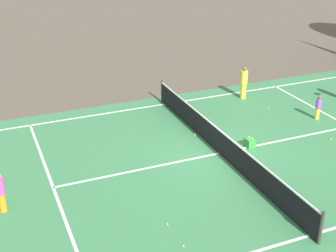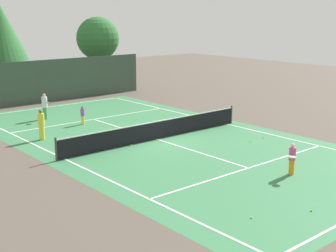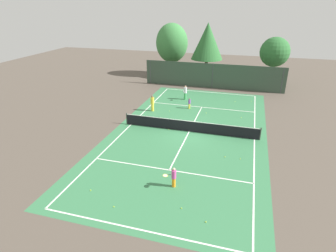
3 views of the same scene
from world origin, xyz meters
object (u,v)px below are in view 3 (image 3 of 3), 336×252
object	(u,v)px
player_0	(189,103)
tennis_ball_5	(181,208)
tennis_ball_3	(169,129)
tennis_ball_7	(206,222)
tennis_ball_6	(114,207)
tennis_ball_1	(241,118)
tennis_ball_11	(221,133)
tennis_ball_10	(206,113)
tennis_ball_4	(235,102)
player_3	(152,103)
tennis_ball_2	(91,190)
player_2	(173,177)
tennis_ball_0	(225,157)
tennis_ball_8	(170,111)
tennis_ball_12	(240,159)
tennis_ball_9	(252,101)
player_1	(185,92)
ball_crate	(192,124)

from	to	relation	value
player_0	tennis_ball_5	distance (m)	15.83
tennis_ball_3	tennis_ball_7	distance (m)	11.53
tennis_ball_5	tennis_ball_6	size ratio (longest dim) A/B	1.00
player_0	tennis_ball_1	size ratio (longest dim) A/B	17.04
player_0	tennis_ball_11	size ratio (longest dim) A/B	17.04
tennis_ball_10	tennis_ball_4	bearing A→B (deg)	59.17
player_3	tennis_ball_6	size ratio (longest dim) A/B	24.99
player_3	tennis_ball_2	world-z (taller)	player_3
player_2	tennis_ball_0	bearing A→B (deg)	58.84
tennis_ball_8	player_0	bearing A→B (deg)	37.51
tennis_ball_6	tennis_ball_11	size ratio (longest dim) A/B	1.00
tennis_ball_1	tennis_ball_3	world-z (taller)	same
tennis_ball_12	tennis_ball_11	bearing A→B (deg)	114.62
tennis_ball_1	tennis_ball_12	bearing A→B (deg)	-87.79
player_0	tennis_ball_2	xyz separation A→B (m)	(-2.72, -15.52, -0.54)
tennis_ball_1	tennis_ball_9	distance (m)	5.38
tennis_ball_2	tennis_ball_4	size ratio (longest dim) A/B	1.00
player_2	tennis_ball_1	size ratio (longest dim) A/B	20.32
tennis_ball_4	tennis_ball_10	distance (m)	5.09
tennis_ball_1	player_2	bearing A→B (deg)	-105.54
tennis_ball_8	tennis_ball_10	bearing A→B (deg)	7.76
tennis_ball_9	tennis_ball_10	bearing A→B (deg)	-131.55
tennis_ball_3	tennis_ball_1	bearing A→B (deg)	37.48
tennis_ball_0	tennis_ball_7	xyz separation A→B (m)	(-0.30, -6.96, 0.00)
tennis_ball_1	tennis_ball_4	size ratio (longest dim) A/B	1.00
tennis_ball_0	tennis_ball_9	size ratio (longest dim) A/B	1.00
player_0	tennis_ball_9	xyz separation A→B (m)	(6.37, 4.12, -0.54)
player_0	tennis_ball_8	world-z (taller)	player_0
tennis_ball_7	tennis_ball_9	distance (m)	20.44
tennis_ball_0	tennis_ball_4	xyz separation A→B (m)	(-0.10, 12.78, 0.00)
tennis_ball_6	player_1	bearing A→B (deg)	91.12
tennis_ball_5	player_2	bearing A→B (deg)	117.54
player_3	tennis_ball_3	distance (m)	5.07
tennis_ball_2	tennis_ball_9	size ratio (longest dim) A/B	1.00
player_3	tennis_ball_10	xyz separation A→B (m)	(5.47, 0.89, -0.81)
tennis_ball_3	tennis_ball_5	bearing A→B (deg)	-70.26
tennis_ball_2	tennis_ball_11	world-z (taller)	same
ball_crate	tennis_ball_0	world-z (taller)	ball_crate
tennis_ball_3	tennis_ball_0	bearing A→B (deg)	-33.35
tennis_ball_4	tennis_ball_12	world-z (taller)	same
player_1	tennis_ball_6	world-z (taller)	player_1
tennis_ball_6	tennis_ball_1	bearing A→B (deg)	68.04
tennis_ball_8	ball_crate	bearing A→B (deg)	-44.22
tennis_ball_1	player_3	bearing A→B (deg)	-176.37
tennis_ball_2	tennis_ball_1	bearing A→B (deg)	60.33
player_3	tennis_ball_11	bearing A→B (deg)	-25.29
player_2	player_3	world-z (taller)	player_3
tennis_ball_6	tennis_ball_0	bearing A→B (deg)	53.28
tennis_ball_4	tennis_ball_9	xyz separation A→B (m)	(1.80, 0.61, 0.00)
tennis_ball_10	tennis_ball_11	world-z (taller)	same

